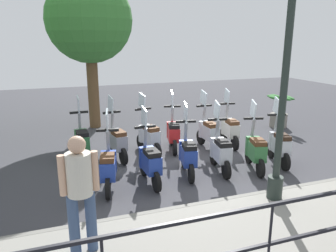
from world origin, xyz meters
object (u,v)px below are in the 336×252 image
at_px(scooter_near_2, 220,151).
at_px(scooter_far_2, 173,133).
at_px(potted_palm, 279,114).
at_px(scooter_near_0, 279,144).
at_px(scooter_near_3, 188,154).
at_px(scooter_near_4, 150,161).
at_px(scooter_near_1, 255,150).
at_px(scooter_far_4, 117,140).
at_px(tree_distant, 89,21).
at_px(pedestrian_distant, 80,186).
at_px(lamp_post_near, 284,83).
at_px(scooter_far_3, 149,136).
at_px(scooter_near_5, 108,166).
at_px(scooter_far_5, 82,141).
at_px(scooter_far_0, 230,129).
at_px(scooter_far_1, 208,132).

height_order(scooter_near_2, scooter_far_2, same).
distance_m(potted_palm, scooter_near_2, 4.59).
xyz_separation_m(scooter_near_0, scooter_near_3, (0.10, 2.27, 0.00)).
height_order(potted_palm, scooter_near_4, scooter_near_4).
height_order(scooter_near_1, scooter_far_4, same).
distance_m(scooter_near_1, scooter_far_4, 3.26).
bearing_deg(tree_distant, pedestrian_distant, 171.63).
bearing_deg(scooter_far_4, scooter_near_3, -148.91).
height_order(lamp_post_near, scooter_near_1, lamp_post_near).
height_order(lamp_post_near, scooter_near_4, lamp_post_near).
height_order(pedestrian_distant, scooter_far_3, pedestrian_distant).
bearing_deg(scooter_near_5, scooter_near_4, -78.01).
bearing_deg(scooter_far_2, potted_palm, -61.35).
bearing_deg(scooter_far_5, tree_distant, -14.08).
xyz_separation_m(scooter_near_0, scooter_far_3, (1.68, 2.69, 0.00)).
height_order(scooter_near_2, scooter_far_3, same).
height_order(scooter_near_1, scooter_near_5, same).
relative_size(scooter_near_4, scooter_far_0, 1.00).
relative_size(scooter_near_1, scooter_far_2, 1.00).
bearing_deg(scooter_far_1, potted_palm, -69.97).
distance_m(scooter_near_1, scooter_far_5, 4.07).
bearing_deg(scooter_near_3, lamp_post_near, -139.88).
relative_size(pedestrian_distant, scooter_near_4, 1.03).
height_order(lamp_post_near, scooter_far_5, lamp_post_near).
bearing_deg(scooter_near_5, scooter_far_3, -24.92).
relative_size(scooter_near_2, scooter_far_0, 1.00).
relative_size(scooter_far_1, scooter_far_4, 1.00).
bearing_deg(scooter_near_3, tree_distant, 28.40).
height_order(tree_distant, scooter_far_0, tree_distant).
bearing_deg(scooter_near_2, scooter_far_5, 66.54).
bearing_deg(scooter_near_5, scooter_near_2, -75.95).
bearing_deg(scooter_far_3, scooter_near_0, -134.05).
xyz_separation_m(pedestrian_distant, scooter_near_1, (1.93, -3.92, -0.60)).
distance_m(scooter_near_4, scooter_far_3, 1.78).
height_order(tree_distant, scooter_near_2, tree_distant).
bearing_deg(pedestrian_distant, scooter_far_5, 172.29).
xyz_separation_m(scooter_near_2, scooter_far_1, (1.49, -0.44, 0.00)).
xyz_separation_m(potted_palm, scooter_near_1, (-2.94, 2.89, 0.04)).
bearing_deg(scooter_near_5, scooter_near_0, -77.18).
height_order(lamp_post_near, tree_distant, tree_distant).
bearing_deg(scooter_far_0, scooter_near_0, -157.12).
distance_m(pedestrian_distant, scooter_far_5, 3.93).
bearing_deg(potted_palm, scooter_far_1, 111.45).
height_order(scooter_near_5, scooter_far_2, same).
distance_m(scooter_far_0, scooter_far_4, 3.12).
height_order(scooter_far_0, scooter_far_3, same).
bearing_deg(scooter_near_5, pedestrian_distant, 174.32).
height_order(scooter_near_1, scooter_far_2, same).
distance_m(scooter_near_4, scooter_far_4, 1.63).
distance_m(scooter_far_1, scooter_far_3, 1.61).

